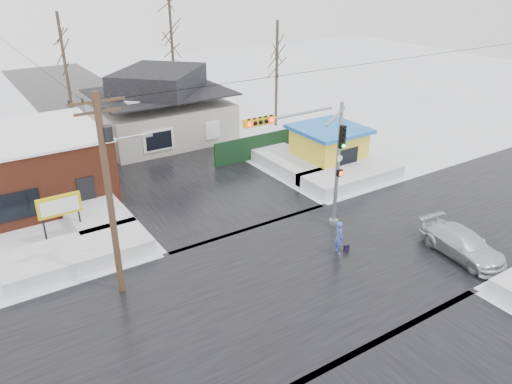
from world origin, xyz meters
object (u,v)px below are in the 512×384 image
car (463,244)px  kiosk (328,146)px  traffic_signal (316,154)px  marquee_sign (59,207)px  pedestrian (339,238)px  utility_pole (110,186)px

car → kiosk: bearing=85.6°
traffic_signal → marquee_sign: (-11.43, 6.53, -2.62)m
kiosk → pedestrian: size_ratio=2.60×
car → traffic_signal: bearing=134.5°
kiosk → marquee_sign: bearing=-178.4°
pedestrian → marquee_sign: bearing=68.7°
utility_pole → kiosk: bearing=20.4°
traffic_signal → utility_pole: 10.39m
pedestrian → utility_pole: bearing=91.1°
kiosk → car: size_ratio=1.00×
kiosk → car: kiosk is taller
utility_pole → kiosk: size_ratio=1.96×
kiosk → traffic_signal: bearing=-135.2°
traffic_signal → utility_pole: bearing=177.1°
kiosk → pedestrian: bearing=-127.8°
traffic_signal → kiosk: (7.07, 7.03, -3.08)m
traffic_signal → car: size_ratio=1.52×
utility_pole → pedestrian: size_ratio=5.09×
traffic_signal → car: (4.75, -5.91, -3.87)m
marquee_sign → car: marquee_sign is taller
traffic_signal → pedestrian: traffic_signal is taller
utility_pole → marquee_sign: (-1.07, 5.99, -3.19)m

